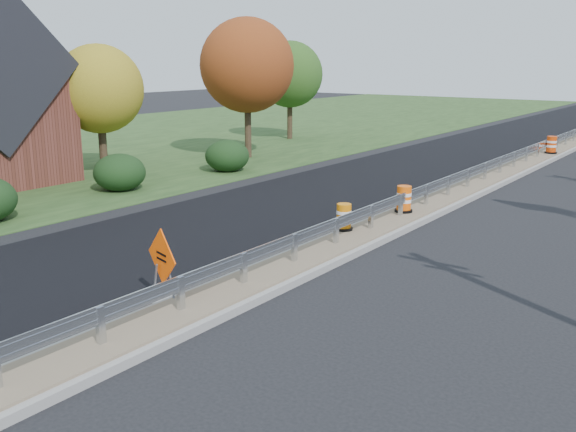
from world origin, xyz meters
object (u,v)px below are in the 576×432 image
Objects in this scene: barrel_median_near at (344,217)px; barrel_median_far at (551,145)px; caution_sign at (163,286)px; barrel_median_mid at (404,199)px.

barrel_median_near is 20.29m from barrel_median_far.
barrel_median_mid is at bearing 102.55° from caution_sign.
barrel_median_mid is 17.10m from barrel_median_far.
barrel_median_near is (0.35, 6.96, 0.18)m from caution_sign.
caution_sign reaches higher than barrel_median_mid.
barrel_median_far is (0.81, 20.28, 0.06)m from barrel_median_near.
barrel_median_mid is (0.42, 3.18, 0.04)m from barrel_median_near.
barrel_median_mid reaches higher than barrel_median_near.
barrel_median_far is at bearing 104.42° from caution_sign.
barrel_median_far is (1.16, 27.24, 0.24)m from caution_sign.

